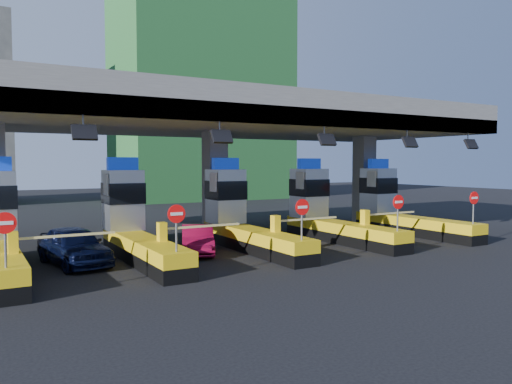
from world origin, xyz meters
TOP-DOWN VIEW (x-y plane):
  - ground at (0.00, 0.00)m, footprint 120.00×120.00m
  - toll_canopy at (0.00, 2.87)m, footprint 28.00×12.09m
  - toll_lane_left at (-5.00, 0.28)m, footprint 4.43×8.00m
  - toll_lane_center at (0.00, 0.28)m, footprint 4.43×8.00m
  - toll_lane_right at (5.00, 0.28)m, footprint 4.43×8.00m
  - toll_lane_far_right at (10.00, 0.28)m, footprint 4.43×8.00m
  - bg_building_scaffold at (12.00, 32.00)m, footprint 18.00×12.00m
  - van at (-7.40, -0.05)m, footprint 2.48×4.61m
  - red_car at (-2.36, -0.20)m, footprint 2.58×3.96m

SIDE VIEW (x-z plane):
  - ground at x=0.00m, z-range 0.00..0.00m
  - red_car at x=-2.36m, z-range 0.00..1.23m
  - van at x=-7.40m, z-range 0.00..1.49m
  - toll_lane_left at x=-5.00m, z-range -0.68..3.47m
  - toll_lane_center at x=0.00m, z-range -0.68..3.47m
  - toll_lane_right at x=5.00m, z-range -0.68..3.47m
  - toll_lane_far_right at x=10.00m, z-range -0.68..3.47m
  - toll_canopy at x=0.00m, z-range 2.63..9.63m
  - bg_building_scaffold at x=12.00m, z-range 0.00..28.00m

